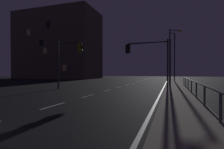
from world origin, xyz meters
TOP-DOWN VIEW (x-y plane):
  - ground_plane at (0.00, 17.50)m, footprint 112.00×112.00m
  - sidewalk_right at (6.23, 17.50)m, footprint 2.18×77.00m
  - lane_markings_center at (0.00, 21.00)m, footprint 0.14×50.00m
  - lane_edge_line at (4.89, 22.50)m, footprint 0.14×53.00m
  - traffic_light_mid_right at (3.32, 15.99)m, footprint 4.52×0.71m
  - traffic_light_overhead_east at (-4.16, 12.98)m, footprint 2.94×0.46m
  - traffic_light_near_right at (3.53, 16.25)m, footprint 4.61×0.35m
  - street_lamp_far_end at (6.13, 29.58)m, footprint 0.90×1.55m
  - street_lamp_across_street at (5.73, 23.08)m, footprint 1.69×0.82m
  - barrier_fence at (7.17, 9.37)m, footprint 0.09×22.83m
  - building_distant at (-24.36, 39.99)m, footprint 22.11×11.49m

SIDE VIEW (x-z plane):
  - ground_plane at x=0.00m, z-range 0.00..0.00m
  - lane_edge_line at x=4.89m, z-range 0.00..0.01m
  - lane_markings_center at x=0.00m, z-range 0.00..0.01m
  - sidewalk_right at x=6.23m, z-range 0.00..0.14m
  - barrier_fence at x=7.17m, z-range 0.38..1.36m
  - traffic_light_overhead_east at x=-4.16m, z-range 0.96..5.88m
  - traffic_light_mid_right at x=3.32m, z-range 1.18..6.05m
  - traffic_light_near_right at x=3.53m, z-range 1.19..6.13m
  - street_lamp_across_street at x=5.73m, z-range 0.86..8.33m
  - street_lamp_far_end at x=6.13m, z-range 0.88..9.17m
  - building_distant at x=-24.36m, z-range 0.00..18.16m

